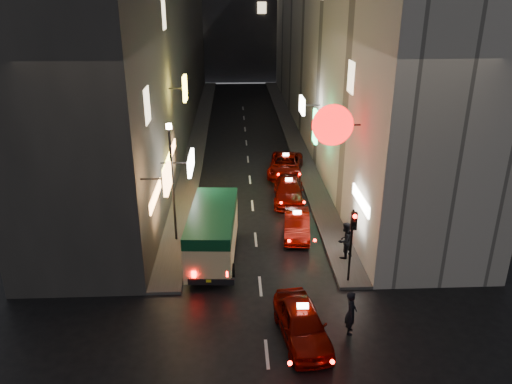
{
  "coord_description": "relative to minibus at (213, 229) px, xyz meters",
  "views": [
    {
      "loc": [
        -1.07,
        -10.62,
        12.41
      ],
      "look_at": [
        0.01,
        13.0,
        2.75
      ],
      "focal_mm": 35.0,
      "sensor_mm": 36.0,
      "label": 1
    }
  ],
  "objects": [
    {
      "name": "traffic_light",
      "position": [
        6.17,
        -2.66,
        1.05
      ],
      "size": [
        0.26,
        0.43,
        3.5
      ],
      "color": "black",
      "rests_on": "sidewalk_right"
    },
    {
      "name": "building_left",
      "position": [
        -5.83,
        22.86,
        7.36
      ],
      "size": [
        7.7,
        52.0,
        18.0
      ],
      "color": "#393633",
      "rests_on": "ground"
    },
    {
      "name": "taxi_second",
      "position": [
        4.4,
        2.31,
        -0.9
      ],
      "size": [
        2.37,
        4.78,
        1.63
      ],
      "color": "#630600",
      "rests_on": "ground"
    },
    {
      "name": "taxi_far",
      "position": [
        4.76,
        11.92,
        -0.83
      ],
      "size": [
        2.92,
        5.36,
        1.78
      ],
      "color": "#630600",
      "rests_on": "ground"
    },
    {
      "name": "pedestrian_sidewalk",
      "position": [
        6.41,
        -0.46,
        -0.43
      ],
      "size": [
        0.93,
        0.87,
        2.11
      ],
      "primitive_type": "imported",
      "rotation": [
        0.0,
        0.0,
        3.78
      ],
      "color": "black",
      "rests_on": "sidewalk_right"
    },
    {
      "name": "taxi_near",
      "position": [
        3.55,
        -6.29,
        -0.83
      ],
      "size": [
        2.73,
        5.3,
        1.78
      ],
      "color": "#630600",
      "rests_on": "ground"
    },
    {
      "name": "minibus",
      "position": [
        0.0,
        0.0,
        0.0
      ],
      "size": [
        2.46,
        6.13,
        2.59
      ],
      "color": "beige",
      "rests_on": "ground"
    },
    {
      "name": "building_right",
      "position": [
        10.17,
        22.86,
        7.36
      ],
      "size": [
        8.34,
        52.0,
        18.0
      ],
      "color": "#B3AEA4",
      "rests_on": "ground"
    },
    {
      "name": "sidewalk_left",
      "position": [
        -2.08,
        22.87,
        -1.56
      ],
      "size": [
        1.5,
        52.0,
        0.15
      ],
      "primitive_type": "cube",
      "color": "#464341",
      "rests_on": "ground"
    },
    {
      "name": "lamp_post",
      "position": [
        -2.03,
        1.87,
        2.09
      ],
      "size": [
        0.28,
        0.28,
        6.22
      ],
      "color": "black",
      "rests_on": "sidewalk_left"
    },
    {
      "name": "pedestrian_crossing",
      "position": [
        5.47,
        -6.01,
        -0.6
      ],
      "size": [
        0.57,
        0.76,
        2.06
      ],
      "primitive_type": "imported",
      "rotation": [
        0.0,
        0.0,
        1.36
      ],
      "color": "black",
      "rests_on": "ground"
    },
    {
      "name": "sidewalk_right",
      "position": [
        6.42,
        22.87,
        -1.56
      ],
      "size": [
        1.5,
        52.0,
        0.15
      ],
      "primitive_type": "cube",
      "color": "#464341",
      "rests_on": "ground"
    },
    {
      "name": "taxi_third",
      "position": [
        4.47,
        7.12,
        -0.87
      ],
      "size": [
        2.39,
        4.97,
        1.7
      ],
      "color": "#630600",
      "rests_on": "ground"
    }
  ]
}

